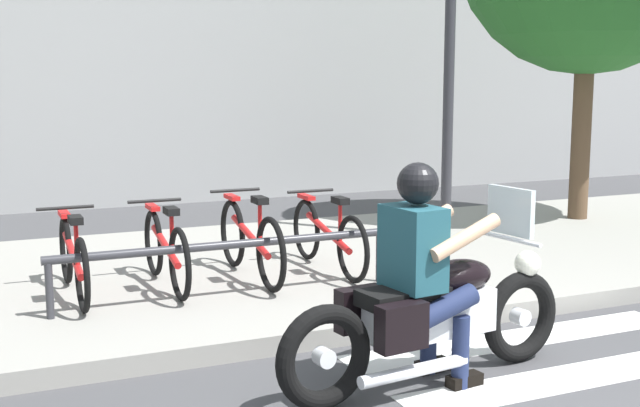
% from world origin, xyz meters
% --- Properties ---
extents(sidewalk, '(24.00, 4.40, 0.15)m').
position_xyz_m(sidewalk, '(0.00, 4.18, 0.07)').
color(sidewalk, gray).
rests_on(sidewalk, ground).
extents(crosswalk_stripe_3, '(2.80, 0.40, 0.01)m').
position_xyz_m(crosswalk_stripe_3, '(0.74, 0.80, 0.00)').
color(crosswalk_stripe_3, white).
rests_on(crosswalk_stripe_3, ground).
extents(crosswalk_stripe_4, '(2.80, 0.40, 0.01)m').
position_xyz_m(crosswalk_stripe_4, '(0.74, 1.60, 0.00)').
color(crosswalk_stripe_4, white).
rests_on(crosswalk_stripe_4, ground).
extents(motorcycle, '(2.23, 0.74, 1.23)m').
position_xyz_m(motorcycle, '(-0.31, 1.09, 0.46)').
color(motorcycle, black).
rests_on(motorcycle, ground).
extents(rider, '(0.67, 0.59, 1.44)m').
position_xyz_m(rider, '(-0.39, 1.09, 0.83)').
color(rider, '#1E4C59').
rests_on(rider, ground).
extents(bicycle_0, '(0.48, 1.60, 0.72)m').
position_xyz_m(bicycle_0, '(-2.20, 3.63, 0.48)').
color(bicycle_0, black).
rests_on(bicycle_0, sidewalk).
extents(bicycle_1, '(0.48, 1.57, 0.74)m').
position_xyz_m(bicycle_1, '(-1.43, 3.63, 0.49)').
color(bicycle_1, black).
rests_on(bicycle_1, sidewalk).
extents(bicycle_2, '(0.48, 1.70, 0.78)m').
position_xyz_m(bicycle_2, '(-0.66, 3.62, 0.51)').
color(bicycle_2, black).
rests_on(bicycle_2, sidewalk).
extents(bicycle_3, '(0.48, 1.65, 0.73)m').
position_xyz_m(bicycle_3, '(0.12, 3.63, 0.49)').
color(bicycle_3, black).
rests_on(bicycle_3, sidewalk).
extents(bike_rack, '(2.91, 0.07, 0.49)m').
position_xyz_m(bike_rack, '(-1.04, 3.07, 0.56)').
color(bike_rack, '#333338').
rests_on(bike_rack, sidewalk).
extents(street_lamp, '(0.28, 0.28, 4.13)m').
position_xyz_m(street_lamp, '(2.03, 4.58, 2.52)').
color(street_lamp, '#2D2D33').
rests_on(street_lamp, ground).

